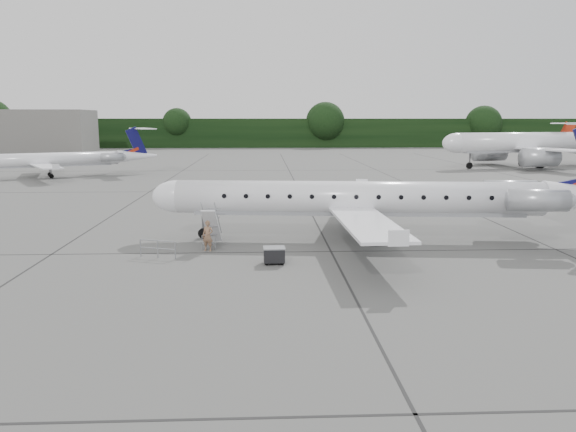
{
  "coord_description": "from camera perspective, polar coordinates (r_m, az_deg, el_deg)",
  "views": [
    {
      "loc": [
        -8.45,
        -28.44,
        7.72
      ],
      "look_at": [
        -7.05,
        2.98,
        2.3
      ],
      "focal_mm": 35.0,
      "sensor_mm": 36.0,
      "label": 1
    }
  ],
  "objects": [
    {
      "name": "bg_regional_left",
      "position": [
        82.23,
        -23.75,
        5.88
      ],
      "size": [
        30.55,
        27.03,
        6.63
      ],
      "primitive_type": null,
      "rotation": [
        0.0,
        0.0,
        0.43
      ],
      "color": "white",
      "rests_on": "ground"
    },
    {
      "name": "safety_railing",
      "position": [
        32.52,
        -13.1,
        -3.31
      ],
      "size": [
        2.1,
        0.8,
        1.0
      ],
      "primitive_type": null,
      "rotation": [
        0.0,
        0.0,
        -0.34
      ],
      "color": "gray",
      "rests_on": "ground"
    },
    {
      "name": "ground",
      "position": [
        30.66,
        13.59,
        -5.09
      ],
      "size": [
        320.0,
        320.0,
        0.0
      ],
      "primitive_type": "plane",
      "color": "slate",
      "rests_on": "ground"
    },
    {
      "name": "passenger",
      "position": [
        33.6,
        -8.15,
        -2.01
      ],
      "size": [
        0.78,
        0.63,
        1.83
      ],
      "primitive_type": "imported",
      "rotation": [
        0.0,
        0.0,
        -0.34
      ],
      "color": "#866249",
      "rests_on": "ground"
    },
    {
      "name": "airstair",
      "position": [
        34.78,
        -7.76,
        -1.12
      ],
      "size": [
        1.07,
        2.34,
        2.4
      ],
      "primitive_type": null,
      "rotation": [
        0.0,
        0.0,
        -0.1
      ],
      "color": "white",
      "rests_on": "ground"
    },
    {
      "name": "terminal_building",
      "position": [
        151.53,
        -26.78,
        7.71
      ],
      "size": [
        40.0,
        14.0,
        10.0
      ],
      "primitive_type": "cube",
      "color": "slate",
      "rests_on": "ground"
    },
    {
      "name": "main_regional_jet",
      "position": [
        36.09,
        7.12,
        3.51
      ],
      "size": [
        31.83,
        24.33,
        7.66
      ],
      "primitive_type": null,
      "rotation": [
        0.0,
        0.0,
        -0.1
      ],
      "color": "white",
      "rests_on": "ground"
    },
    {
      "name": "baggage_cart",
      "position": [
        30.44,
        -1.41,
        -3.98
      ],
      "size": [
        1.15,
        0.94,
        0.97
      ],
      "primitive_type": null,
      "rotation": [
        0.0,
        0.0,
        0.03
      ],
      "color": "black",
      "rests_on": "ground"
    },
    {
      "name": "treeline",
      "position": [
        158.71,
        0.5,
        8.43
      ],
      "size": [
        260.0,
        4.0,
        8.0
      ],
      "primitive_type": "cube",
      "color": "black",
      "rests_on": "ground"
    },
    {
      "name": "bg_narrowbody",
      "position": [
        99.5,
        22.95,
        7.83
      ],
      "size": [
        35.78,
        29.1,
        11.33
      ],
      "primitive_type": null,
      "rotation": [
        0.0,
        0.0,
        0.22
      ],
      "color": "white",
      "rests_on": "ground"
    }
  ]
}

